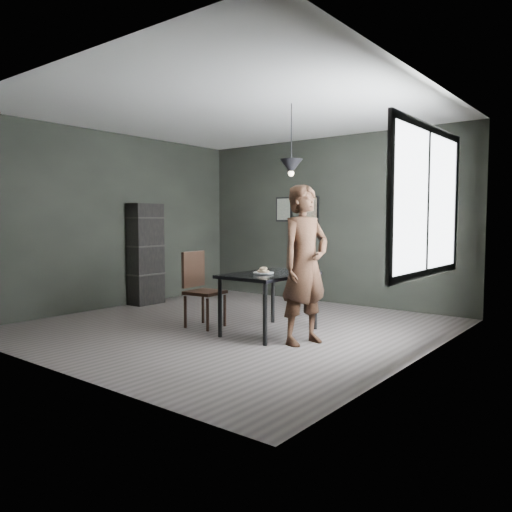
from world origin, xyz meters
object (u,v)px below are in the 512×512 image
Objects in this scene: cafe_table at (269,279)px; woman at (305,265)px; wood_chair at (200,284)px; shelf_unit at (146,254)px; white_plate at (263,273)px; pendant_lamp at (291,167)px.

woman is at bearing -15.54° from cafe_table.
wood_chair is 0.59× the size of shelf_unit.
white_plate reaches higher than cafe_table.
wood_chair is at bearing -21.42° from shelf_unit.
shelf_unit is at bearing 94.37° from woman.
white_plate is 0.14× the size of shelf_unit.
shelf_unit is 3.41m from pendant_lamp.
woman reaches higher than white_plate.
white_plate is (-0.01, -0.11, 0.08)m from cafe_table.
shelf_unit is at bearing 168.76° from white_plate.
wood_chair is (-0.96, -0.25, -0.11)m from cafe_table.
cafe_table is at bearing 9.29° from wood_chair.
white_plate is 2.97m from shelf_unit.
pendant_lamp is at bearing 39.65° from white_plate.
shelf_unit is at bearing 173.43° from pendant_lamp.
pendant_lamp is (0.26, 0.21, 1.29)m from white_plate.
woman is at bearing -5.48° from white_plate.
wood_chair is (-0.95, -0.14, -0.19)m from white_plate.
woman is at bearing -36.02° from pendant_lamp.
cafe_table is 0.67× the size of woman.
cafe_table is 0.71× the size of shelf_unit.
cafe_table is 1.00m from wood_chair.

